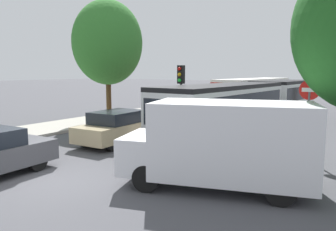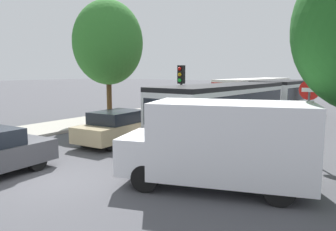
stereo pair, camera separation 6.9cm
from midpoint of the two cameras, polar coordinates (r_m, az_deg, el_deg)
ground_plane at (r=10.21m, az=-20.93°, el=-10.50°), size 200.00×200.00×0.00m
kerb_strip_left at (r=22.85m, az=-7.87°, el=-0.01°), size 3.20×32.87×0.14m
articulated_bus at (r=19.60m, az=14.46°, el=2.54°), size 3.73×16.78×2.47m
city_bus_rear at (r=30.08m, az=14.74°, el=4.25°), size 3.09×11.63×2.48m
queued_car_tan at (r=14.37m, az=-8.81°, el=-1.97°), size 1.89×4.13×1.41m
queued_car_red at (r=18.39m, az=1.41°, el=0.20°), size 1.87×4.09×1.40m
white_van at (r=8.78m, az=9.34°, el=-4.63°), size 5.35×3.35×2.31m
traffic_light at (r=16.28m, az=2.12°, el=5.56°), size 0.33×0.36×3.40m
no_entry_sign at (r=12.33m, az=23.15°, el=1.37°), size 0.70×0.08×2.82m
tree_left_mid at (r=20.07m, az=-10.71°, el=12.01°), size 4.13×4.13×7.27m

